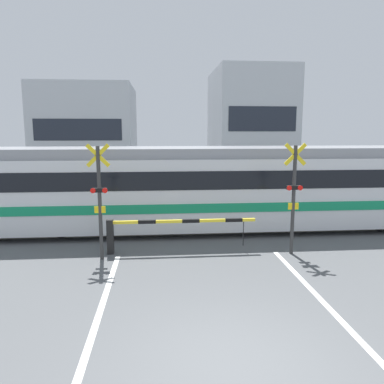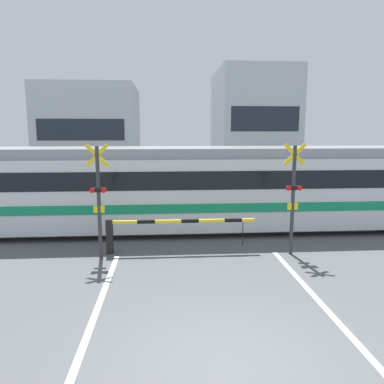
{
  "view_description": "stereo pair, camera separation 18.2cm",
  "coord_description": "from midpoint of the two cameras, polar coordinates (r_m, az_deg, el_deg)",
  "views": [
    {
      "loc": [
        -1.15,
        -5.42,
        3.76
      ],
      "look_at": [
        0.0,
        7.76,
        1.6
      ],
      "focal_mm": 35.0,
      "sensor_mm": 36.0,
      "label": 1
    },
    {
      "loc": [
        -0.96,
        -5.43,
        3.76
      ],
      "look_at": [
        0.0,
        7.76,
        1.6
      ],
      "focal_mm": 35.0,
      "sensor_mm": 36.0,
      "label": 2
    }
  ],
  "objects": [
    {
      "name": "rail_track_near",
      "position": [
        13.82,
        -0.41,
        -6.34
      ],
      "size": [
        50.0,
        0.1,
        0.08
      ],
      "color": "#5B564C",
      "rests_on": "ground_plane"
    },
    {
      "name": "commuter_train",
      "position": [
        14.33,
        4.43,
        0.95
      ],
      "size": [
        19.2,
        2.92,
        3.16
      ],
      "color": "silver",
      "rests_on": "ground_plane"
    },
    {
      "name": "building_left_of_street",
      "position": [
        29.38,
        -15.62,
        8.43
      ],
      "size": [
        6.71,
        7.55,
        6.99
      ],
      "color": "#B2B7BC",
      "rests_on": "ground_plane"
    },
    {
      "name": "crossing_signal_left",
      "position": [
        11.17,
        -14.36,
        -0.68
      ],
      "size": [
        0.68,
        0.15,
        3.41
      ],
      "color": "#333333",
      "rests_on": "ground_plane"
    },
    {
      "name": "ground_plane",
      "position": [
        6.69,
        5.5,
        -25.01
      ],
      "size": [
        160.0,
        160.0,
        0.0
      ],
      "primitive_type": "plane",
      "color": "#56595B"
    },
    {
      "name": "pedestrian",
      "position": [
        19.25,
        -4.08,
        0.71
      ],
      "size": [
        0.38,
        0.22,
        1.57
      ],
      "color": "brown",
      "rests_on": "ground_plane"
    },
    {
      "name": "rail_track_far",
      "position": [
        15.21,
        -0.84,
        -4.89
      ],
      "size": [
        50.0,
        0.1,
        0.08
      ],
      "color": "#5B564C",
      "rests_on": "ground_plane"
    },
    {
      "name": "crossing_barrier_near",
      "position": [
        11.72,
        -6.41,
        -5.47
      ],
      "size": [
        4.63,
        0.2,
        1.08
      ],
      "color": "black",
      "rests_on": "ground_plane"
    },
    {
      "name": "road_stripe_right",
      "position": [
        8.07,
        22.73,
        -19.24
      ],
      "size": [
        0.14,
        9.61,
        0.01
      ],
      "color": "white",
      "rests_on": "ground_plane"
    },
    {
      "name": "crossing_signal_right",
      "position": [
        11.71,
        14.81,
        -0.25
      ],
      "size": [
        0.68,
        0.15,
        3.41
      ],
      "color": "#333333",
      "rests_on": "ground_plane"
    },
    {
      "name": "crossing_barrier_far",
      "position": [
        17.3,
        3.19,
        -0.63
      ],
      "size": [
        4.63,
        0.2,
        1.08
      ],
      "color": "black",
      "rests_on": "ground_plane"
    },
    {
      "name": "road_stripe_left",
      "position": [
        7.4,
        -16.21,
        -21.61
      ],
      "size": [
        0.14,
        9.61,
        0.01
      ],
      "color": "white",
      "rests_on": "ground_plane"
    },
    {
      "name": "building_right_of_street",
      "position": [
        29.7,
        8.53,
        9.94
      ],
      "size": [
        5.54,
        7.55,
        8.3
      ],
      "color": "#B2B7BC",
      "rests_on": "ground_plane"
    }
  ]
}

